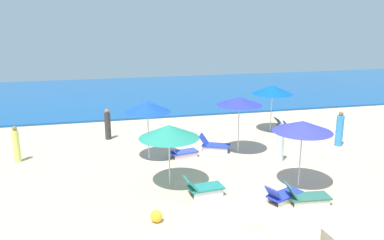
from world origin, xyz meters
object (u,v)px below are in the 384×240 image
object	(u,v)px
lounge_chair_1_0	(182,152)
umbrella_4	(169,131)
lounge_chair_3_0	(214,145)
lounge_chair_0_0	(306,196)
umbrella_2	(272,90)
beachgoer_2	(280,143)
beachgoer_3	(108,125)
beachgoer_5	(340,130)
umbrella_1	(148,107)
lounge_chair_2_0	(295,129)
lounge_chair_0_1	(283,195)
umbrella_0	(303,126)
umbrella_3	(239,101)
beach_ball_2	(175,131)
beachgoer_0	(16,145)
lounge_chair_4_0	(203,188)
lounge_chair_2_1	(288,125)
beach_ball_0	(156,216)

from	to	relation	value
lounge_chair_1_0	umbrella_4	xyz separation A→B (m)	(-1.03, -2.73, 1.83)
lounge_chair_3_0	umbrella_4	distance (m)	4.54
lounge_chair_0_0	lounge_chair_3_0	xyz separation A→B (m)	(-1.49, 5.66, 0.03)
umbrella_2	beachgoer_2	distance (m)	4.65
beachgoer_3	beachgoer_5	distance (m)	11.28
umbrella_1	beachgoer_5	bearing A→B (deg)	-1.60
beachgoer_5	umbrella_1	bearing A→B (deg)	-40.48
lounge_chair_3_0	lounge_chair_2_0	bearing A→B (deg)	-46.38
lounge_chair_0_1	umbrella_2	world-z (taller)	umbrella_2
lounge_chair_3_0	umbrella_2	bearing A→B (deg)	-33.97
umbrella_0	umbrella_1	xyz separation A→B (m)	(-4.94, 3.99, 0.07)
umbrella_2	umbrella_3	bearing A→B (deg)	-135.81
lounge_chair_3_0	beach_ball_2	bearing A→B (deg)	46.55
beachgoer_0	beachgoer_2	world-z (taller)	beachgoer_2
lounge_chair_4_0	beachgoer_5	world-z (taller)	beachgoer_5
umbrella_1	beachgoer_5	size ratio (longest dim) A/B	1.52
beachgoer_3	lounge_chair_2_1	bearing A→B (deg)	-69.22
lounge_chair_1_0	lounge_chair_2_1	world-z (taller)	lounge_chair_2_1
beachgoer_0	lounge_chair_2_1	bearing A→B (deg)	11.48
lounge_chair_2_1	umbrella_4	xyz separation A→B (m)	(-7.56, -5.64, 1.83)
beachgoer_3	umbrella_2	bearing A→B (deg)	-70.47
lounge_chair_3_0	umbrella_0	bearing A→B (deg)	-131.05
lounge_chair_2_1	umbrella_3	world-z (taller)	umbrella_3
umbrella_2	beachgoer_2	size ratio (longest dim) A/B	1.51
lounge_chair_4_0	beachgoer_5	xyz separation A→B (m)	(7.68, 3.64, 0.50)
lounge_chair_1_0	umbrella_0	bearing A→B (deg)	-151.19
lounge_chair_4_0	beach_ball_2	bearing A→B (deg)	-9.55
lounge_chair_2_0	beachgoer_2	size ratio (longest dim) A/B	0.88
lounge_chair_0_0	umbrella_3	size ratio (longest dim) A/B	0.59
lounge_chair_3_0	umbrella_4	world-z (taller)	umbrella_4
beachgoer_0	beachgoer_5	distance (m)	14.58
umbrella_1	beachgoer_0	distance (m)	5.78
lounge_chair_0_0	beachgoer_3	world-z (taller)	beachgoer_3
lounge_chair_4_0	beachgoer_2	distance (m)	4.74
lounge_chair_3_0	beachgoer_3	size ratio (longest dim) A/B	0.98
beachgoer_5	umbrella_3	bearing A→B (deg)	-40.79
umbrella_2	lounge_chair_3_0	size ratio (longest dim) A/B	1.65
lounge_chair_1_0	lounge_chair_4_0	xyz separation A→B (m)	(-0.06, -3.80, 0.05)
umbrella_3	lounge_chair_4_0	world-z (taller)	umbrella_3
lounge_chair_2_1	beachgoer_5	size ratio (longest dim) A/B	0.91
lounge_chair_0_0	beachgoer_2	world-z (taller)	beachgoer_2
beachgoer_3	beach_ball_0	world-z (taller)	beachgoer_3
beachgoer_0	beachgoer_3	distance (m)	4.47
umbrella_3	umbrella_4	size ratio (longest dim) A/B	1.12
beachgoer_0	beach_ball_0	bearing A→B (deg)	-47.57
umbrella_2	beach_ball_2	world-z (taller)	umbrella_2
umbrella_1	lounge_chair_1_0	size ratio (longest dim) A/B	1.81
lounge_chair_3_0	beach_ball_0	distance (m)	6.69
lounge_chair_0_0	umbrella_2	distance (m)	8.51
beachgoer_2	beachgoer_5	world-z (taller)	beachgoer_5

